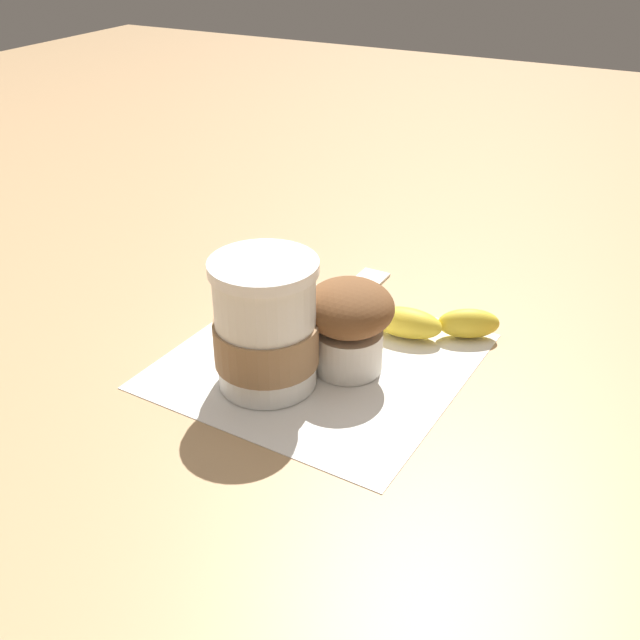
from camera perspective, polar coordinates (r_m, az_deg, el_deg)
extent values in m
plane|color=tan|center=(0.71, 0.00, -3.12)|extent=(3.00, 3.00, 0.00)
cube|color=white|center=(0.71, 0.00, -3.07)|extent=(0.28, 0.28, 0.00)
cylinder|color=white|center=(0.65, -4.15, -0.69)|extent=(0.09, 0.09, 0.11)
cylinder|color=white|center=(0.62, -4.35, 4.07)|extent=(0.09, 0.09, 0.01)
cylinder|color=#997551|center=(0.66, -4.11, -1.68)|extent=(0.09, 0.09, 0.04)
cylinder|color=white|center=(0.68, 2.04, -2.39)|extent=(0.06, 0.06, 0.04)
ellipsoid|color=brown|center=(0.66, 2.11, 0.83)|extent=(0.08, 0.08, 0.05)
ellipsoid|color=yellow|center=(0.76, 2.14, 0.61)|extent=(0.04, 0.06, 0.03)
ellipsoid|color=yellow|center=(0.74, 6.61, -0.20)|extent=(0.04, 0.08, 0.03)
ellipsoid|color=yellow|center=(0.75, 11.25, -0.25)|extent=(0.05, 0.07, 0.03)
cube|color=white|center=(0.85, 3.71, 3.14)|extent=(0.05, 0.03, 0.01)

